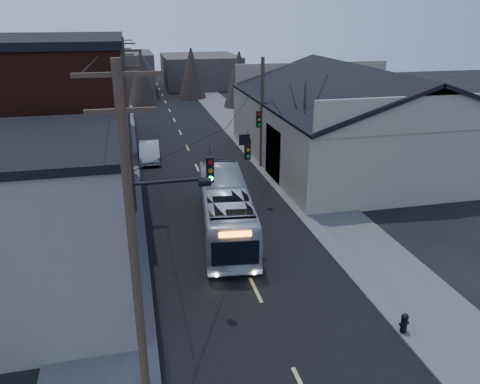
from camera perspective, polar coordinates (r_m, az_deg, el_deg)
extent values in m
cube|color=black|center=(41.12, -6.07, 4.64)|extent=(9.00, 110.00, 0.02)
cube|color=#474744|center=(40.87, -15.16, 3.99)|extent=(4.00, 110.00, 0.12)
cube|color=#474744|center=(42.35, 2.72, 5.30)|extent=(4.00, 110.00, 0.12)
cube|color=gray|center=(20.33, -24.16, -4.20)|extent=(8.00, 8.00, 7.00)
cube|color=black|center=(30.36, -23.01, 6.95)|extent=(10.00, 12.00, 10.00)
cube|color=#342F29|center=(46.14, -19.20, 9.86)|extent=(9.00, 14.00, 7.00)
cube|color=gray|center=(39.56, 13.96, 7.22)|extent=(16.00, 20.00, 5.00)
cube|color=black|center=(37.21, 8.83, 12.72)|extent=(8.16, 20.60, 2.86)
cube|color=black|center=(40.85, 19.58, 12.51)|extent=(8.16, 20.60, 2.86)
cube|color=#342F29|center=(74.68, -14.50, 13.83)|extent=(10.00, 12.00, 6.00)
cube|color=#342F29|center=(80.56, -4.89, 14.52)|extent=(12.00, 14.00, 5.00)
cone|color=black|center=(32.26, 7.68, 6.62)|extent=(0.40, 0.40, 7.20)
cylinder|color=#382B1E|center=(13.71, -12.87, -6.80)|extent=(0.28, 0.28, 10.50)
cube|color=#382B1E|center=(12.27, -14.74, 13.69)|extent=(2.20, 0.12, 0.12)
cylinder|color=#382B1E|center=(27.96, -13.46, 6.95)|extent=(0.28, 0.28, 10.00)
cube|color=#382B1E|center=(27.25, -14.30, 16.36)|extent=(2.20, 0.12, 0.12)
cylinder|color=#382B1E|center=(42.73, -13.64, 11.33)|extent=(0.28, 0.28, 9.50)
cube|color=#382B1E|center=(42.26, -14.17, 17.14)|extent=(2.20, 0.12, 0.12)
cylinder|color=#382B1E|center=(57.62, -13.74, 13.45)|extent=(0.28, 0.28, 9.00)
cube|color=#382B1E|center=(57.26, -14.10, 17.51)|extent=(2.20, 0.12, 0.12)
cylinder|color=#382B1E|center=(36.28, 2.69, 9.44)|extent=(0.28, 0.28, 8.50)
cube|color=black|center=(17.80, -3.67, 2.73)|extent=(0.28, 0.20, 1.00)
cube|color=black|center=(22.70, 0.92, 5.24)|extent=(0.28, 0.20, 1.00)
cube|color=black|center=(28.86, 2.28, 8.86)|extent=(0.28, 0.20, 1.00)
imported|color=#ACB2B8|center=(25.68, -1.80, -2.01)|extent=(3.71, 10.86, 2.96)
imported|color=#A5A7AC|center=(39.57, -10.98, 4.86)|extent=(1.77, 4.69, 1.53)
cylinder|color=black|center=(19.49, 19.35, -15.02)|extent=(0.25, 0.25, 0.64)
sphere|color=black|center=(19.29, 19.47, -14.17)|extent=(0.28, 0.28, 0.28)
cylinder|color=black|center=(19.46, 19.37, -14.89)|extent=(0.39, 0.17, 0.13)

